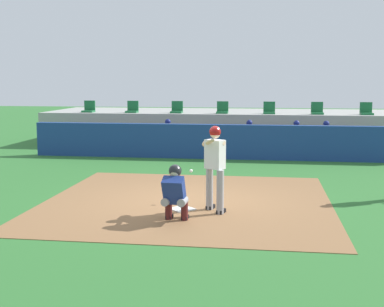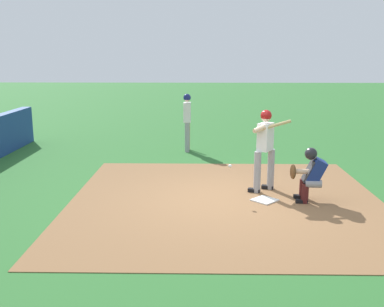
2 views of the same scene
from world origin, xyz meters
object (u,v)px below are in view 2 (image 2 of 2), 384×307
at_px(on_deck_batter, 187,119).
at_px(batter_at_plate, 265,145).
at_px(home_plate, 265,200).
at_px(catcher_crouched, 309,173).

bearing_deg(on_deck_batter, batter_at_plate, -156.90).
bearing_deg(batter_at_plate, on_deck_batter, 23.10).
height_order(home_plate, on_deck_batter, on_deck_batter).
relative_size(home_plate, on_deck_batter, 0.25).
height_order(home_plate, batter_at_plate, batter_at_plate).
distance_m(batter_at_plate, catcher_crouched, 1.15).
distance_m(home_plate, on_deck_batter, 5.31).
distance_m(home_plate, batter_at_plate, 1.23).
xyz_separation_m(batter_at_plate, catcher_crouched, (-0.69, -0.83, -0.43)).
relative_size(home_plate, batter_at_plate, 0.24).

